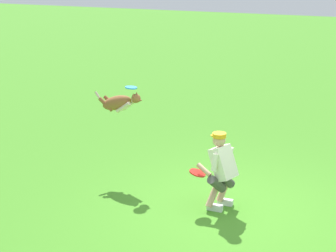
# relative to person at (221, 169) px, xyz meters

# --- Properties ---
(ground_plane) EXTENTS (60.00, 60.00, 0.00)m
(ground_plane) POSITION_rel_person_xyz_m (-0.21, 0.04, -0.70)
(ground_plane) COLOR #448C25
(person) EXTENTS (0.68, 0.65, 1.29)m
(person) POSITION_rel_person_xyz_m (0.00, 0.00, 0.00)
(person) COLOR silver
(person) RESTS_ON ground_plane
(dog) EXTENTS (1.07, 0.36, 0.48)m
(dog) POSITION_rel_person_xyz_m (2.21, -0.75, 0.69)
(dog) COLOR #935C31
(frisbee_flying) EXTENTS (0.27, 0.27, 0.04)m
(frisbee_flying) POSITION_rel_person_xyz_m (1.94, -0.71, 1.02)
(frisbee_flying) COLOR #3196E1
(frisbee_held) EXTENTS (0.38, 0.39, 0.12)m
(frisbee_held) POSITION_rel_person_xyz_m (0.37, 0.11, -0.09)
(frisbee_held) COLOR red
(frisbee_held) RESTS_ON person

